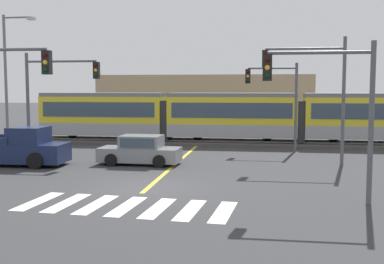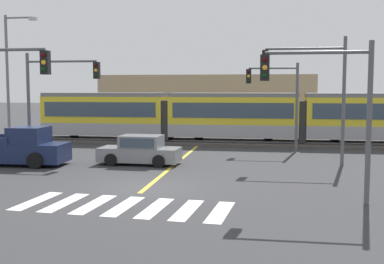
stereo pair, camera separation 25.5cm
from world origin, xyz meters
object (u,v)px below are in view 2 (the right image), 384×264
at_px(traffic_light_near_right, 330,96).
at_px(traffic_light_far_right, 279,93).
at_px(sedan_crossing, 140,151).
at_px(traffic_light_mid_right, 316,82).
at_px(street_lamp_west, 10,71).
at_px(light_rail_tram, 233,115).
at_px(pickup_truck, 17,149).
at_px(traffic_light_mid_left, 53,89).

distance_m(traffic_light_near_right, traffic_light_far_right, 13.76).
xyz_separation_m(sedan_crossing, traffic_light_mid_right, (9.01, 1.39, 3.59)).
bearing_deg(sedan_crossing, traffic_light_far_right, 41.80).
distance_m(traffic_light_far_right, street_lamp_west, 18.57).
xyz_separation_m(traffic_light_mid_right, street_lamp_west, (-20.30, 5.91, 0.82)).
relative_size(light_rail_tram, pickup_truck, 5.13).
bearing_deg(street_lamp_west, light_rail_tram, 10.11).
distance_m(traffic_light_mid_right, traffic_light_mid_left, 14.16).
bearing_deg(traffic_light_mid_right, light_rail_tram, 119.41).
distance_m(sedan_crossing, street_lamp_west, 14.15).
bearing_deg(pickup_truck, sedan_crossing, 11.00).
distance_m(pickup_truck, traffic_light_near_right, 16.28).
distance_m(traffic_light_mid_left, traffic_light_far_right, 13.55).
height_order(traffic_light_mid_right, street_lamp_west, street_lamp_west).
bearing_deg(traffic_light_mid_right, pickup_truck, -170.31).
bearing_deg(traffic_light_far_right, sedan_crossing, -138.20).
height_order(light_rail_tram, traffic_light_far_right, traffic_light_far_right).
bearing_deg(pickup_truck, traffic_light_mid_left, 62.98).
distance_m(sedan_crossing, traffic_light_far_right, 10.12).
xyz_separation_m(traffic_light_near_right, traffic_light_mid_left, (-13.78, 8.13, 0.20)).
xyz_separation_m(sedan_crossing, traffic_light_far_right, (7.21, 6.45, 2.98)).
height_order(traffic_light_mid_left, traffic_light_far_right, traffic_light_mid_left).
relative_size(traffic_light_mid_left, street_lamp_west, 0.65).
relative_size(traffic_light_near_right, traffic_light_far_right, 1.01).
bearing_deg(pickup_truck, street_lamp_west, 120.83).
relative_size(traffic_light_mid_right, traffic_light_far_right, 1.19).
bearing_deg(pickup_truck, traffic_light_near_right, -22.11).
distance_m(pickup_truck, traffic_light_far_right, 15.71).
bearing_deg(street_lamp_west, traffic_light_far_right, -2.65).
height_order(light_rail_tram, street_lamp_west, street_lamp_west).
height_order(pickup_truck, traffic_light_near_right, traffic_light_near_right).
relative_size(traffic_light_mid_left, traffic_light_far_right, 1.07).
bearing_deg(traffic_light_near_right, light_rail_tram, 104.61).
height_order(light_rail_tram, traffic_light_mid_left, traffic_light_mid_left).
bearing_deg(light_rail_tram, street_lamp_west, -169.89).
distance_m(traffic_light_mid_right, traffic_light_near_right, 8.66).
relative_size(pickup_truck, traffic_light_mid_left, 0.93).
relative_size(sedan_crossing, traffic_light_mid_right, 0.65).
bearing_deg(traffic_light_mid_right, street_lamp_west, 163.76).
distance_m(pickup_truck, traffic_light_mid_right, 15.82).
xyz_separation_m(pickup_truck, traffic_light_near_right, (14.84, -6.03, 2.87)).
height_order(sedan_crossing, traffic_light_far_right, traffic_light_far_right).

